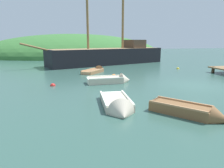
{
  "coord_description": "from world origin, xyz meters",
  "views": [
    {
      "loc": [
        -8.38,
        -11.36,
        2.94
      ],
      "look_at": [
        -5.46,
        1.19,
        0.12
      ],
      "focal_mm": 31.59,
      "sensor_mm": 36.0,
      "label": 1
    }
  ],
  "objects_px": {
    "rowboat_far": "(190,112)",
    "buoy_orange": "(114,76)",
    "rowboat_near_dock": "(96,71)",
    "buoy_yellow": "(178,69)",
    "rowboat_outer_left": "(118,106)",
    "sailing_ship": "(109,58)",
    "rowboat_center": "(111,81)",
    "buoy_red": "(53,86)"
  },
  "relations": [
    {
      "from": "rowboat_far",
      "to": "buoy_orange",
      "type": "bearing_deg",
      "value": 145.77
    },
    {
      "from": "rowboat_near_dock",
      "to": "buoy_orange",
      "type": "xyz_separation_m",
      "value": [
        1.15,
        -2.69,
        -0.08
      ]
    },
    {
      "from": "buoy_yellow",
      "to": "rowboat_near_dock",
      "type": "bearing_deg",
      "value": -178.29
    },
    {
      "from": "rowboat_far",
      "to": "rowboat_outer_left",
      "type": "bearing_deg",
      "value": -159.41
    },
    {
      "from": "sailing_ship",
      "to": "rowboat_outer_left",
      "type": "distance_m",
      "value": 17.49
    },
    {
      "from": "rowboat_near_dock",
      "to": "buoy_yellow",
      "type": "distance_m",
      "value": 8.99
    },
    {
      "from": "rowboat_center",
      "to": "buoy_red",
      "type": "distance_m",
      "value": 4.06
    },
    {
      "from": "rowboat_outer_left",
      "to": "rowboat_far",
      "type": "bearing_deg",
      "value": 63.98
    },
    {
      "from": "sailing_ship",
      "to": "rowboat_far",
      "type": "bearing_deg",
      "value": 68.64
    },
    {
      "from": "rowboat_center",
      "to": "buoy_yellow",
      "type": "height_order",
      "value": "rowboat_center"
    },
    {
      "from": "sailing_ship",
      "to": "rowboat_outer_left",
      "type": "relative_size",
      "value": 5.43
    },
    {
      "from": "rowboat_outer_left",
      "to": "buoy_red",
      "type": "relative_size",
      "value": 9.26
    },
    {
      "from": "rowboat_center",
      "to": "rowboat_far",
      "type": "bearing_deg",
      "value": -78.13
    },
    {
      "from": "sailing_ship",
      "to": "buoy_red",
      "type": "height_order",
      "value": "sailing_ship"
    },
    {
      "from": "rowboat_far",
      "to": "buoy_orange",
      "type": "relative_size",
      "value": 6.96
    },
    {
      "from": "rowboat_center",
      "to": "rowboat_far",
      "type": "distance_m",
      "value": 7.16
    },
    {
      "from": "rowboat_far",
      "to": "rowboat_center",
      "type": "bearing_deg",
      "value": 153.74
    },
    {
      "from": "rowboat_outer_left",
      "to": "rowboat_far",
      "type": "height_order",
      "value": "rowboat_outer_left"
    },
    {
      "from": "rowboat_near_dock",
      "to": "buoy_yellow",
      "type": "height_order",
      "value": "rowboat_near_dock"
    },
    {
      "from": "rowboat_center",
      "to": "buoy_yellow",
      "type": "relative_size",
      "value": 9.97
    },
    {
      "from": "rowboat_outer_left",
      "to": "rowboat_near_dock",
      "type": "distance_m",
      "value": 10.6
    },
    {
      "from": "sailing_ship",
      "to": "rowboat_center",
      "type": "height_order",
      "value": "sailing_ship"
    },
    {
      "from": "rowboat_outer_left",
      "to": "rowboat_near_dock",
      "type": "bearing_deg",
      "value": -179.22
    },
    {
      "from": "buoy_red",
      "to": "buoy_orange",
      "type": "bearing_deg",
      "value": 27.77
    },
    {
      "from": "rowboat_outer_left",
      "to": "buoy_orange",
      "type": "relative_size",
      "value": 7.85
    },
    {
      "from": "rowboat_center",
      "to": "rowboat_near_dock",
      "type": "bearing_deg",
      "value": 92.9
    },
    {
      "from": "buoy_yellow",
      "to": "buoy_red",
      "type": "bearing_deg",
      "value": -156.53
    },
    {
      "from": "sailing_ship",
      "to": "buoy_red",
      "type": "xyz_separation_m",
      "value": [
        -6.4,
        -11.81,
        -0.76
      ]
    },
    {
      "from": "buoy_yellow",
      "to": "rowboat_outer_left",
      "type": "bearing_deg",
      "value": -131.39
    },
    {
      "from": "rowboat_far",
      "to": "rowboat_near_dock",
      "type": "bearing_deg",
      "value": 150.0
    },
    {
      "from": "rowboat_near_dock",
      "to": "sailing_ship",
      "type": "bearing_deg",
      "value": 16.63
    },
    {
      "from": "rowboat_near_dock",
      "to": "buoy_red",
      "type": "distance_m",
      "value": 6.39
    },
    {
      "from": "rowboat_far",
      "to": "buoy_orange",
      "type": "xyz_separation_m",
      "value": [
        -0.86,
        9.4,
        -0.14
      ]
    },
    {
      "from": "rowboat_near_dock",
      "to": "rowboat_center",
      "type": "bearing_deg",
      "value": -136.64
    },
    {
      "from": "rowboat_near_dock",
      "to": "buoy_orange",
      "type": "distance_m",
      "value": 2.93
    },
    {
      "from": "buoy_orange",
      "to": "rowboat_outer_left",
      "type": "bearing_deg",
      "value": -102.39
    },
    {
      "from": "rowboat_outer_left",
      "to": "rowboat_far",
      "type": "xyz_separation_m",
      "value": [
        2.6,
        -1.5,
        0.05
      ]
    },
    {
      "from": "buoy_orange",
      "to": "rowboat_far",
      "type": "bearing_deg",
      "value": -84.76
    },
    {
      "from": "rowboat_center",
      "to": "buoy_red",
      "type": "xyz_separation_m",
      "value": [
        -4.06,
        -0.12,
        -0.14
      ]
    },
    {
      "from": "sailing_ship",
      "to": "rowboat_near_dock",
      "type": "bearing_deg",
      "value": 48.32
    },
    {
      "from": "rowboat_far",
      "to": "sailing_ship",
      "type": "bearing_deg",
      "value": 138.36
    },
    {
      "from": "rowboat_center",
      "to": "rowboat_outer_left",
      "type": "distance_m",
      "value": 5.56
    }
  ]
}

